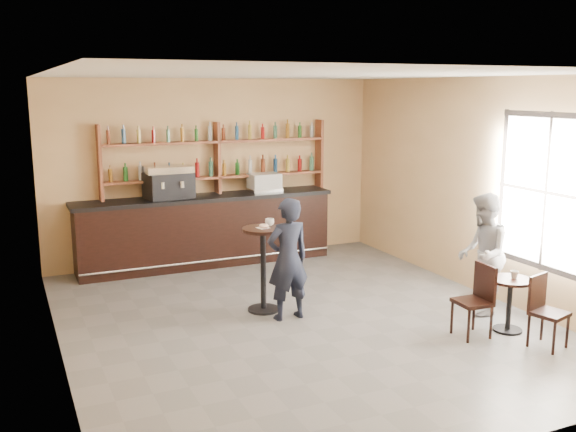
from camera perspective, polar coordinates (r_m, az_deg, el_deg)
name	(u,v)px	position (r m, az deg, el deg)	size (l,w,h in m)	color
floor	(299,320)	(8.67, 0.98, -9.19)	(7.00, 7.00, 0.00)	slate
ceiling	(300,74)	(8.12, 1.06, 12.47)	(7.00, 7.00, 0.00)	white
wall_back	(215,170)	(11.47, -6.48, 4.05)	(7.00, 7.00, 0.00)	tan
wall_front	(486,271)	(5.37, 17.20, -4.72)	(7.00, 7.00, 0.00)	tan
wall_left	(52,221)	(7.50, -20.21, -0.44)	(7.00, 7.00, 0.00)	tan
wall_right	(483,187)	(9.89, 16.96, 2.47)	(7.00, 7.00, 0.00)	tan
window_pane	(546,192)	(9.01, 21.96, 1.96)	(2.00, 2.00, 0.00)	white
window_frame	(546,192)	(9.01, 21.93, 1.96)	(0.04, 1.70, 2.10)	black
shelf_unit	(217,159)	(11.33, -6.30, 5.03)	(4.00, 0.26, 1.40)	brown
liquor_bottles	(217,150)	(11.31, -6.32, 5.88)	(3.68, 0.10, 1.00)	#8C5919
bar_counter	(206,230)	(11.22, -7.30, -1.27)	(4.50, 0.88, 1.22)	black
espresso_machine	(169,182)	(10.90, -10.57, 2.97)	(0.76, 0.49, 0.54)	black
pastry_case	(264,183)	(11.44, -2.13, 2.99)	(0.55, 0.44, 0.33)	silver
pedestal_table	(263,270)	(8.84, -2.21, -4.79)	(0.57, 0.57, 1.17)	black
napkin	(263,228)	(8.69, -2.24, -1.05)	(0.15, 0.15, 0.00)	white
donut	(264,226)	(8.68, -2.15, -0.90)	(0.13, 0.13, 0.05)	#C07246
cup_pedestal	(270,222)	(8.82, -1.64, -0.55)	(0.12, 0.12, 0.10)	white
man_main	(288,259)	(8.47, -0.01, -3.86)	(0.60, 0.39, 1.64)	black
cafe_table	(509,305)	(8.64, 19.06, -7.48)	(0.54, 0.54, 0.69)	black
cup_cafe	(514,275)	(8.56, 19.47, -4.93)	(0.10, 0.10, 0.10)	white
chair_west	(472,301)	(8.29, 16.07, -7.29)	(0.39, 0.39, 0.91)	black
chair_south	(549,313)	(8.25, 22.21, -7.95)	(0.37, 0.37, 0.86)	black
patron_second	(482,254)	(9.07, 16.90, -3.26)	(0.81, 0.63, 1.66)	gray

